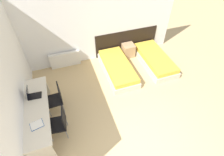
% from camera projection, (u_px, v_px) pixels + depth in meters
% --- Properties ---
extents(ground_plane, '(20.00, 20.00, 0.00)m').
position_uv_depth(ground_plane, '(141.00, 154.00, 4.29)').
color(ground_plane, tan).
extents(wall_back, '(5.96, 0.05, 2.70)m').
position_uv_depth(wall_back, '(95.00, 26.00, 6.01)').
color(wall_back, white).
rests_on(wall_back, ground_plane).
extents(wall_left, '(0.05, 4.99, 2.70)m').
position_uv_depth(wall_left, '(14.00, 84.00, 4.10)').
color(wall_left, white).
rests_on(wall_left, ground_plane).
extents(headboard_panel, '(2.50, 0.03, 0.97)m').
position_uv_depth(headboard_panel, '(126.00, 42.00, 6.88)').
color(headboard_panel, black).
rests_on(headboard_panel, ground_plane).
extents(bed_near_window, '(0.92, 2.02, 0.39)m').
position_uv_depth(bed_near_window, '(118.00, 68.00, 6.22)').
color(bed_near_window, beige).
rests_on(bed_near_window, ground_plane).
extents(bed_near_door, '(0.92, 2.02, 0.39)m').
position_uv_depth(bed_near_door, '(155.00, 60.00, 6.56)').
color(bed_near_door, beige).
rests_on(bed_near_door, ground_plane).
extents(nightstand, '(0.44, 0.42, 0.50)m').
position_uv_depth(nightstand, '(128.00, 50.00, 6.88)').
color(nightstand, tan).
rests_on(nightstand, ground_plane).
extents(radiator, '(1.08, 0.12, 0.59)m').
position_uv_depth(radiator, '(65.00, 60.00, 6.40)').
color(radiator, silver).
rests_on(radiator, ground_plane).
extents(desk, '(0.59, 2.17, 0.78)m').
position_uv_depth(desk, '(38.00, 112.00, 4.42)').
color(desk, beige).
rests_on(desk, ground_plane).
extents(chair_near_laptop, '(0.46, 0.46, 0.94)m').
position_uv_depth(chair_near_laptop, '(56.00, 98.00, 4.87)').
color(chair_near_laptop, black).
rests_on(chair_near_laptop, ground_plane).
extents(chair_near_notebook, '(0.50, 0.50, 0.94)m').
position_uv_depth(chair_near_notebook, '(59.00, 122.00, 4.33)').
color(chair_near_notebook, black).
rests_on(chair_near_notebook, ground_plane).
extents(laptop, '(0.36, 0.25, 0.35)m').
position_uv_depth(laptop, '(32.00, 95.00, 4.51)').
color(laptop, black).
rests_on(laptop, desk).
extents(open_notebook, '(0.33, 0.28, 0.02)m').
position_uv_depth(open_notebook, '(37.00, 125.00, 3.97)').
color(open_notebook, '#1E4793').
rests_on(open_notebook, desk).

